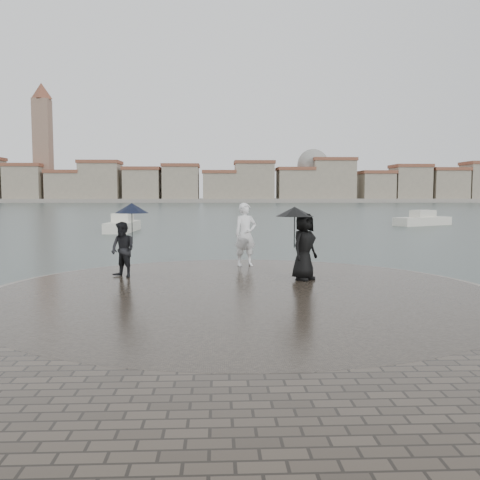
{
  "coord_description": "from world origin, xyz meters",
  "views": [
    {
      "loc": [
        -0.59,
        -9.06,
        2.64
      ],
      "look_at": [
        0.0,
        4.8,
        1.45
      ],
      "focal_mm": 40.0,
      "sensor_mm": 36.0,
      "label": 1
    }
  ],
  "objects": [
    {
      "name": "visitor_left",
      "position": [
        -3.12,
        5.69,
        1.44
      ],
      "size": [
        1.19,
        1.03,
        2.04
      ],
      "color": "black",
      "rests_on": "quay_tip"
    },
    {
      "name": "boats",
      "position": [
        4.74,
        32.17,
        0.38
      ],
      "size": [
        27.74,
        11.21,
        1.5
      ],
      "color": "silver",
      "rests_on": "ground"
    },
    {
      "name": "ground",
      "position": [
        0.0,
        0.0,
        0.0
      ],
      "size": [
        400.0,
        400.0,
        0.0
      ],
      "primitive_type": "plane",
      "color": "#2B3835",
      "rests_on": "ground"
    },
    {
      "name": "visitor_right",
      "position": [
        1.65,
        5.0,
        1.48
      ],
      "size": [
        1.27,
        1.13,
        1.95
      ],
      "color": "black",
      "rests_on": "quay_tip"
    },
    {
      "name": "statue",
      "position": [
        0.3,
        7.82,
        1.36
      ],
      "size": [
        0.85,
        0.7,
        2.01
      ],
      "primitive_type": "imported",
      "rotation": [
        0.0,
        0.0,
        0.35
      ],
      "color": "white",
      "rests_on": "quay_tip"
    },
    {
      "name": "far_skyline",
      "position": [
        -6.29,
        160.71,
        5.61
      ],
      "size": [
        260.0,
        20.0,
        37.0
      ],
      "color": "gray",
      "rests_on": "ground"
    },
    {
      "name": "kerb_ring",
      "position": [
        0.0,
        3.5,
        0.16
      ],
      "size": [
        12.5,
        12.5,
        0.32
      ],
      "primitive_type": "cylinder",
      "color": "gray",
      "rests_on": "ground"
    },
    {
      "name": "quay_tip",
      "position": [
        0.0,
        3.5,
        0.18
      ],
      "size": [
        11.9,
        11.9,
        0.36
      ],
      "primitive_type": "cylinder",
      "color": "#2D261E",
      "rests_on": "ground"
    }
  ]
}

